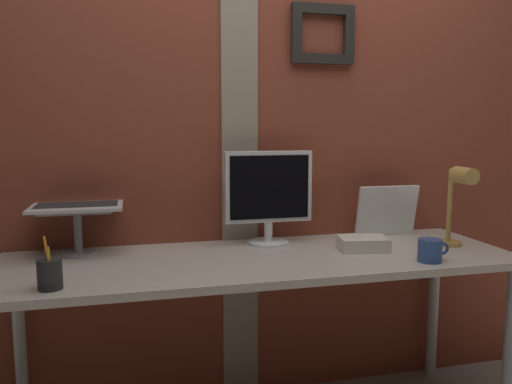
{
  "coord_description": "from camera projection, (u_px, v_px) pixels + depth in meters",
  "views": [
    {
      "loc": [
        -0.63,
        -1.83,
        1.29
      ],
      "look_at": [
        -0.13,
        0.18,
        1.01
      ],
      "focal_mm": 35.31,
      "sensor_mm": 36.0,
      "label": 1
    }
  ],
  "objects": [
    {
      "name": "desk_lamp",
      "position": [
        458.0,
        198.0,
        2.15
      ],
      "size": [
        0.12,
        0.2,
        0.35
      ],
      "color": "tan",
      "rests_on": "desk"
    },
    {
      "name": "paper_clutter_stack",
      "position": [
        363.0,
        244.0,
        2.12
      ],
      "size": [
        0.22,
        0.17,
        0.06
      ],
      "primitive_type": "cube",
      "rotation": [
        0.0,
        0.0,
        -0.17
      ],
      "color": "silver",
      "rests_on": "desk"
    },
    {
      "name": "brick_wall_back",
      "position": [
        269.0,
        131.0,
        2.36
      ],
      "size": [
        3.31,
        0.16,
        2.52
      ],
      "color": "brown",
      "rests_on": "ground_plane"
    },
    {
      "name": "desk",
      "position": [
        262.0,
        274.0,
        2.03
      ],
      "size": [
        2.07,
        0.66,
        0.76
      ],
      "color": "beige",
      "rests_on": "ground_plane"
    },
    {
      "name": "whiteboard_panel",
      "position": [
        387.0,
        211.0,
        2.39
      ],
      "size": [
        0.3,
        0.06,
        0.24
      ],
      "primitive_type": "cube",
      "rotation": [
        0.18,
        0.0,
        0.0
      ],
      "color": "white",
      "rests_on": "desk"
    },
    {
      "name": "laptop",
      "position": [
        78.0,
        192.0,
        2.09
      ],
      "size": [
        0.36,
        0.32,
        0.22
      ],
      "color": "silver",
      "rests_on": "laptop_stand"
    },
    {
      "name": "coffee_mug",
      "position": [
        430.0,
        250.0,
        1.95
      ],
      "size": [
        0.13,
        0.09,
        0.09
      ],
      "color": "#2D4C8C",
      "rests_on": "desk"
    },
    {
      "name": "monitor",
      "position": [
        269.0,
        192.0,
        2.21
      ],
      "size": [
        0.39,
        0.18,
        0.41
      ],
      "color": "white",
      "rests_on": "desk"
    },
    {
      "name": "laptop_stand",
      "position": [
        78.0,
        223.0,
        2.03
      ],
      "size": [
        0.28,
        0.22,
        0.19
      ],
      "color": "gray",
      "rests_on": "desk"
    },
    {
      "name": "pen_cup",
      "position": [
        50.0,
        274.0,
        1.62
      ],
      "size": [
        0.08,
        0.08,
        0.18
      ],
      "color": "#262628",
      "rests_on": "desk"
    }
  ]
}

